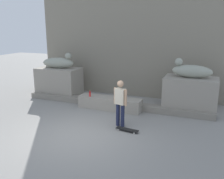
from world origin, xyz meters
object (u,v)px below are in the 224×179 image
object	(u,v)px
statue_reclining_left	(59,62)
skater	(120,101)
bottle_red	(90,94)
bottle_brown	(116,96)
skateboard	(127,129)
statue_reclining_right	(191,71)
bottle_orange	(115,97)

from	to	relation	value
statue_reclining_left	skater	distance (m)	5.03
bottle_red	bottle_brown	size ratio (longest dim) A/B	1.04
skateboard	statue_reclining_right	bearing A→B (deg)	67.62
skater	skateboard	world-z (taller)	skater
skateboard	bottle_red	world-z (taller)	bottle_red
skater	bottle_red	world-z (taller)	skater
statue_reclining_right	skater	world-z (taller)	statue_reclining_right
skateboard	bottle_orange	world-z (taller)	bottle_orange
skateboard	bottle_orange	distance (m)	2.13
statue_reclining_left	bottle_red	world-z (taller)	statue_reclining_left
statue_reclining_left	bottle_brown	bearing A→B (deg)	-26.90
bottle_brown	bottle_red	bearing A→B (deg)	-174.19
skateboard	bottle_brown	size ratio (longest dim) A/B	2.96
statue_reclining_right	skateboard	distance (m)	3.81
statue_reclining_left	statue_reclining_right	world-z (taller)	same
statue_reclining_left	skateboard	size ratio (longest dim) A/B	2.04
statue_reclining_left	skateboard	xyz separation A→B (m)	(4.60, -2.98, -1.65)
bottle_red	statue_reclining_left	bearing A→B (deg)	152.33
bottle_brown	bottle_orange	bearing A→B (deg)	-84.80
statue_reclining_left	bottle_brown	distance (m)	3.82
statue_reclining_right	bottle_red	distance (m)	4.32
statue_reclining_right	bottle_orange	distance (m)	3.26
statue_reclining_left	statue_reclining_right	size ratio (longest dim) A/B	1.03
statue_reclining_right	statue_reclining_left	bearing A→B (deg)	2.45
skater	bottle_red	xyz separation A→B (m)	(-1.91, 1.41, -0.28)
statue_reclining_right	skater	bearing A→B (deg)	53.77
skateboard	bottle_brown	bearing A→B (deg)	128.04
statue_reclining_right	bottle_brown	size ratio (longest dim) A/B	5.86
skater	bottle_orange	size ratio (longest dim) A/B	5.87
statue_reclining_left	bottle_red	bearing A→B (deg)	-37.21
skateboard	bottle_orange	bearing A→B (deg)	129.84
statue_reclining_left	skater	xyz separation A→B (m)	(4.22, -2.62, -0.80)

